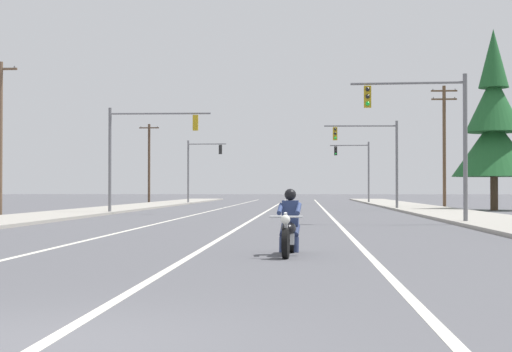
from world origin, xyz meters
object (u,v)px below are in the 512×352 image
utility_pole_right_far (444,142)px  conifer_tree_right_verge_far (494,127)px  traffic_signal_mid_right (376,151)px  utility_pole_left_far (149,161)px  traffic_signal_mid_left (199,163)px  traffic_signal_near_right (432,125)px  traffic_signal_near_left (140,142)px  utility_pole_left_near (0,135)px  traffic_signal_far_right (358,163)px  motorcycle_with_rider (289,229)px

utility_pole_right_far → conifer_tree_right_verge_far: conifer_tree_right_verge_far is taller
traffic_signal_mid_right → utility_pole_left_far: size_ratio=0.74×
utility_pole_right_far → utility_pole_left_far: (-27.35, 19.95, -0.71)m
traffic_signal_mid_left → utility_pole_left_far: (-6.19, 6.11, 0.35)m
traffic_signal_near_right → traffic_signal_mid_left: 44.63m
traffic_signal_near_left → utility_pole_left_near: bearing=-160.3°
traffic_signal_near_right → utility_pole_right_far: 28.57m
traffic_signal_mid_right → conifer_tree_right_verge_far: 8.08m
utility_pole_left_far → conifer_tree_right_verge_far: 40.12m
traffic_signal_far_right → utility_pole_left_near: 41.99m
traffic_signal_mid_left → utility_pole_right_far: 25.31m
motorcycle_with_rider → utility_pole_right_far: (11.22, 42.99, 4.51)m
traffic_signal_near_left → conifer_tree_right_verge_far: 24.07m
motorcycle_with_rider → traffic_signal_far_right: bearing=84.6°
traffic_signal_near_right → utility_pole_right_far: utility_pole_right_far is taller
utility_pole_left_near → utility_pole_left_far: 38.61m
utility_pole_left_near → conifer_tree_right_verge_far: (29.69, 11.24, 1.22)m
traffic_signal_near_right → traffic_signal_mid_right: (-0.30, 21.41, 0.02)m
utility_pole_left_far → motorcycle_with_rider: bearing=-75.6°
utility_pole_left_near → utility_pole_right_far: bearing=33.9°
traffic_signal_mid_left → utility_pole_right_far: (21.16, -13.84, 1.06)m
utility_pole_left_far → traffic_signal_near_left: bearing=-79.2°
traffic_signal_near_right → motorcycle_with_rider: bearing=-110.5°
traffic_signal_mid_right → utility_pole_left_near: bearing=-151.0°
traffic_signal_near_right → traffic_signal_mid_right: same height
traffic_signal_near_right → conifer_tree_right_verge_far: 21.99m
traffic_signal_far_right → conifer_tree_right_verge_far: conifer_tree_right_verge_far is taller
utility_pole_left_far → traffic_signal_near_right: bearing=-65.6°
motorcycle_with_rider → traffic_signal_far_right: traffic_signal_far_right is taller
conifer_tree_right_verge_far → utility_pole_left_near: bearing=-159.3°
traffic_signal_mid_left → motorcycle_with_rider: bearing=-80.1°
utility_pole_left_near → conifer_tree_right_verge_far: conifer_tree_right_verge_far is taller
traffic_signal_near_right → traffic_signal_mid_left: size_ratio=1.00×
traffic_signal_near_left → utility_pole_left_far: size_ratio=0.74×
traffic_signal_mid_right → utility_pole_left_far: utility_pole_left_far is taller
motorcycle_with_rider → traffic_signal_mid_left: size_ratio=0.35×
traffic_signal_far_right → utility_pole_left_far: utility_pole_left_far is taller
utility_pole_right_far → conifer_tree_right_verge_far: (1.97, -7.41, 0.57)m
traffic_signal_mid_left → traffic_signal_near_right: bearing=-69.6°
traffic_signal_mid_left → utility_pole_left_near: bearing=-101.4°
traffic_signal_mid_left → traffic_signal_far_right: bearing=11.3°
traffic_signal_far_right → utility_pole_left_near: bearing=-122.0°
traffic_signal_far_right → conifer_tree_right_verge_far: size_ratio=0.50×
traffic_signal_far_right → traffic_signal_mid_right: bearing=-91.0°
traffic_signal_near_left → utility_pole_left_near: 7.73m
traffic_signal_near_left → traffic_signal_mid_right: same height
traffic_signal_near_right → utility_pole_right_far: bearing=78.6°
traffic_signal_near_right → traffic_signal_far_right: (0.12, 44.96, -0.05)m
motorcycle_with_rider → traffic_signal_far_right: 60.33m
traffic_signal_mid_right → utility_pole_right_far: size_ratio=0.65×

